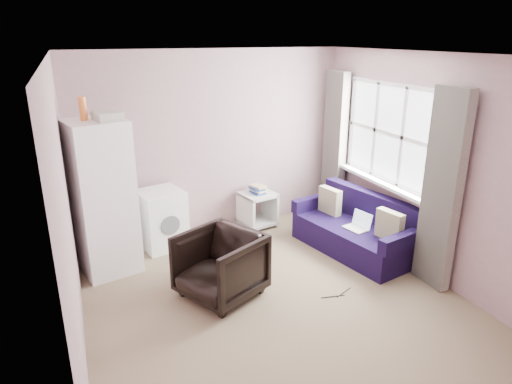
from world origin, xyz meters
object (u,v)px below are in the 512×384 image
fridge (103,197)px  side_table (258,207)px  armchair (220,262)px  washing_machine (161,218)px  sofa (357,231)px

fridge → side_table: fridge is taller
armchair → side_table: armchair is taller
armchair → fridge: size_ratio=0.39×
fridge → washing_machine: fridge is taller
armchair → side_table: size_ratio=1.26×
side_table → sofa: bearing=-54.2°
side_table → sofa: size_ratio=0.35×
fridge → side_table: size_ratio=3.27×
washing_machine → side_table: size_ratio=1.23×
fridge → side_table: bearing=0.2°
washing_machine → side_table: washing_machine is taller
side_table → sofa: (0.88, -1.22, -0.02)m
sofa → side_table: bearing=113.5°
armchair → sofa: bearing=74.3°
armchair → washing_machine: (-0.34, 1.46, 0.01)m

